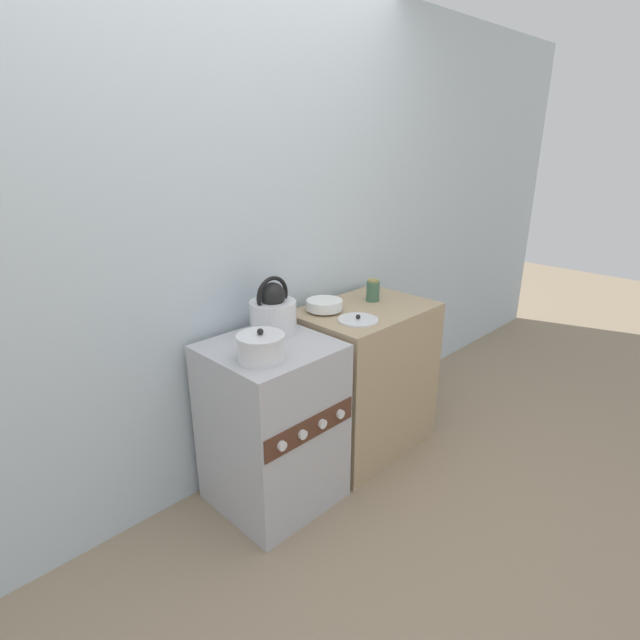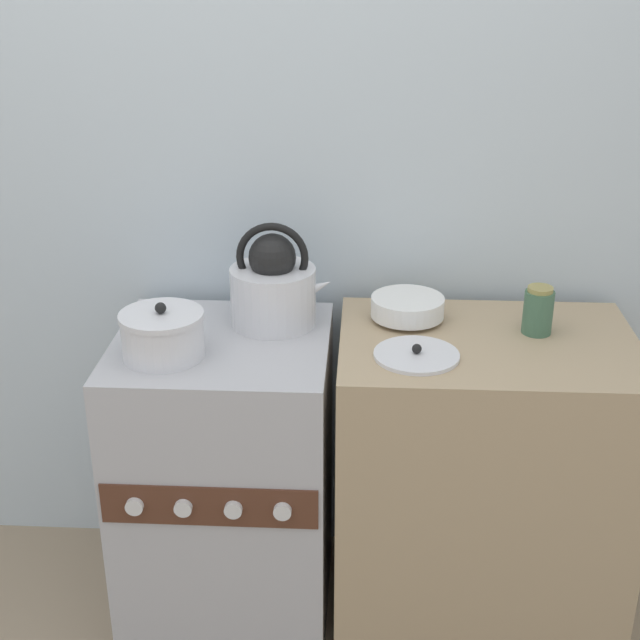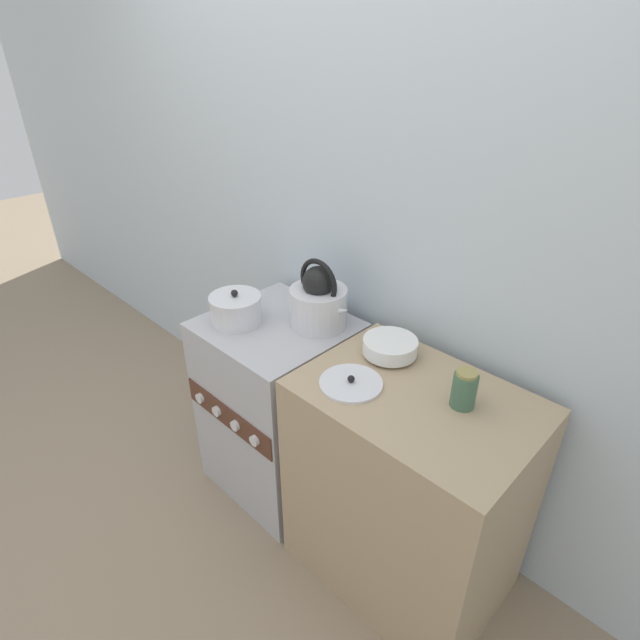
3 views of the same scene
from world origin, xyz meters
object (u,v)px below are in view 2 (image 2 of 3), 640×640
object	(u,v)px
storage_jar	(538,311)
loose_pot_lid	(416,355)
stove	(227,479)
enamel_bowl	(407,307)
cooking_pot	(163,335)
kettle	(274,287)

from	to	relation	value
storage_jar	loose_pot_lid	xyz separation A→B (m)	(-0.31, -0.16, -0.06)
stove	enamel_bowl	distance (m)	0.69
enamel_bowl	storage_jar	distance (m)	0.34
cooking_pot	enamel_bowl	bearing A→B (deg)	19.51
enamel_bowl	stove	bearing A→B (deg)	-166.14
cooking_pot	loose_pot_lid	xyz separation A→B (m)	(0.62, -0.01, -0.03)
cooking_pot	enamel_bowl	size ratio (longest dim) A/B	1.07
loose_pot_lid	storage_jar	bearing A→B (deg)	27.09
enamel_bowl	loose_pot_lid	xyz separation A→B (m)	(0.02, -0.23, -0.03)
kettle	cooking_pot	world-z (taller)	kettle
kettle	storage_jar	xyz separation A→B (m)	(0.68, -0.07, -0.03)
cooking_pot	storage_jar	size ratio (longest dim) A/B	1.66
enamel_bowl	kettle	bearing A→B (deg)	179.88
cooking_pot	storage_jar	distance (m)	0.95
cooking_pot	enamel_bowl	distance (m)	0.64
kettle	enamel_bowl	bearing A→B (deg)	-0.12
kettle	cooking_pot	bearing A→B (deg)	-139.57
enamel_bowl	storage_jar	world-z (taller)	storage_jar
stove	storage_jar	distance (m)	0.95
stove	loose_pot_lid	size ratio (longest dim) A/B	4.02
enamel_bowl	loose_pot_lid	world-z (taller)	enamel_bowl
loose_pot_lid	stove	bearing A→B (deg)	167.94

